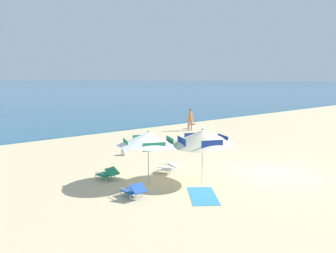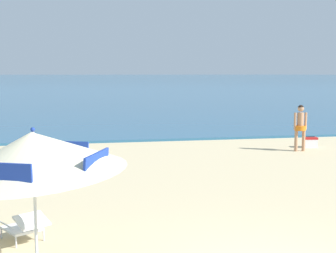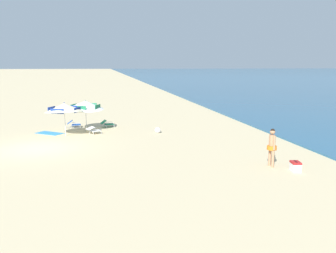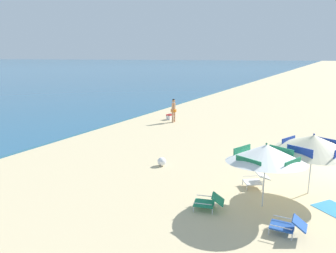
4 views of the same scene
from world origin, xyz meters
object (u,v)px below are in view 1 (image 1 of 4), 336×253
Objects in this scene: lounge_chair_facing_sea at (168,167)px; lounge_chair_under_umbrella at (108,173)px; beach_umbrella_striped_second at (203,137)px; beach_umbrella_striped_main at (148,139)px; cooler_box at (191,126)px; beach_ball at (124,152)px; lounge_chair_beside_umbrella at (134,190)px; beach_towel at (203,196)px; person_standing_near_shore at (190,118)px.

lounge_chair_under_umbrella is at bearing 159.29° from lounge_chair_facing_sea.
beach_umbrella_striped_second is at bearing -79.51° from lounge_chair_facing_sea.
beach_umbrella_striped_main is at bearing -54.84° from lounge_chair_under_umbrella.
beach_ball is at bearing -154.60° from cooler_box.
lounge_chair_under_umbrella is at bearing 82.39° from lounge_chair_beside_umbrella.
beach_ball is 7.00m from beach_towel.
cooler_box reaches higher than beach_ball.
beach_umbrella_striped_second is 2.38m from beach_towel.
lounge_chair_under_umbrella reaches higher than beach_towel.
cooler_box is at bearing 39.12° from beach_umbrella_striped_main.
beach_umbrella_striped_second is 7.99× the size of beach_ball.
lounge_chair_under_umbrella is 4.05m from beach_towel.
lounge_chair_facing_sea reaches higher than cooler_box.
person_standing_near_shore is at bearing 38.89° from beach_umbrella_striped_main.
lounge_chair_beside_umbrella is at bearing 174.56° from beach_umbrella_striped_second.
beach_umbrella_striped_second reaches higher than lounge_chair_beside_umbrella.
person_standing_near_shore is (8.49, 9.43, -0.82)m from beach_umbrella_striped_second.
cooler_box is 0.30× the size of beach_towel.
lounge_chair_beside_umbrella is (-0.31, -2.31, -0.00)m from lounge_chair_under_umbrella.
lounge_chair_under_umbrella is 0.55× the size of beach_towel.
cooler_box is 10.15m from beach_ball.
cooler_box is (10.99, 8.94, -1.53)m from beach_umbrella_striped_main.
beach_umbrella_striped_second is at bearing -34.73° from beach_umbrella_striped_main.
beach_umbrella_striped_second is 3.39m from lounge_chair_beside_umbrella.
lounge_chair_facing_sea is 0.60× the size of person_standing_near_shore.
person_standing_near_shore is 0.93× the size of beach_towel.
beach_umbrella_striped_main reaches higher than cooler_box.
cooler_box is 1.46× the size of beach_ball.
cooler_box is at bearing 38.70° from lounge_chair_beside_umbrella.
beach_umbrella_striped_main is at bearing -160.60° from lounge_chair_facing_sea.
person_standing_near_shore is 1.30m from cooler_box.
beach_umbrella_striped_second is (1.72, -1.19, 0.05)m from beach_umbrella_striped_main.
beach_umbrella_striped_second is 5.99m from beach_ball.
beach_ball is 0.21× the size of beach_towel.
lounge_chair_beside_umbrella is at bearing 143.72° from beach_towel.
lounge_chair_beside_umbrella is 3.05m from lounge_chair_facing_sea.
beach_umbrella_striped_second is at bearing -5.44° from lounge_chair_beside_umbrella.
beach_umbrella_striped_main is at bearing 145.27° from beach_umbrella_striped_second.
beach_umbrella_striped_main is 3.55× the size of lounge_chair_beside_umbrella.
lounge_chair_beside_umbrella is 2.39m from beach_towel.
lounge_chair_beside_umbrella reaches higher than beach_ball.
lounge_chair_under_umbrella is 1.82× the size of cooler_box.
beach_umbrella_striped_second is 2.29m from lounge_chair_facing_sea.
cooler_box is 15.30m from beach_towel.
beach_umbrella_striped_main is 5.17m from beach_ball.
beach_umbrella_striped_main is 1.79× the size of beach_towel.
lounge_chair_under_umbrella is at bearing -148.62° from person_standing_near_shore.
lounge_chair_facing_sea is 11.74m from person_standing_near_shore.
beach_umbrella_striped_second is 3.29× the size of lounge_chair_beside_umbrella.
person_standing_near_shore is (11.20, 6.83, 0.70)m from lounge_chair_under_umbrella.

